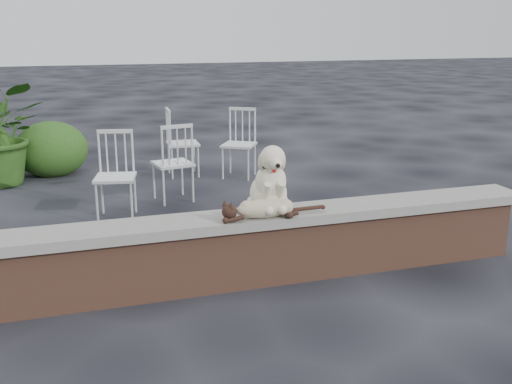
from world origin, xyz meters
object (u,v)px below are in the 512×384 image
object	(u,v)px
chair_d	(239,143)
potted_plant_a	(0,133)
chair_c	(173,162)
chair_b	(115,176)
dog	(268,177)
chair_e	(183,142)
cat	(265,207)

from	to	relation	value
chair_d	potted_plant_a	size ratio (longest dim) A/B	0.69
chair_c	chair_b	bearing A→B (deg)	24.80
dog	potted_plant_a	bearing A→B (deg)	124.17
chair_c	chair_e	world-z (taller)	same
chair_b	chair_c	size ratio (longest dim) A/B	1.00
cat	chair_d	world-z (taller)	chair_d
chair_c	chair_d	world-z (taller)	same
chair_c	chair_d	size ratio (longest dim) A/B	1.00
chair_e	chair_d	distance (m)	0.79
cat	chair_b	bearing A→B (deg)	117.50
chair_c	potted_plant_a	distance (m)	2.47
chair_d	potted_plant_a	distance (m)	3.12
cat	chair_c	world-z (taller)	chair_c
chair_b	chair_d	bearing A→B (deg)	49.74
cat	potted_plant_a	xyz separation A→B (m)	(-2.26, 4.10, 0.02)
chair_e	chair_d	size ratio (longest dim) A/B	1.00
potted_plant_a	chair_b	bearing A→B (deg)	-56.12
chair_b	potted_plant_a	xyz separation A→B (m)	(-1.29, 1.92, 0.21)
chair_d	cat	bearing A→B (deg)	-70.97
dog	chair_b	distance (m)	2.31
cat	potted_plant_a	world-z (taller)	potted_plant_a
dog	cat	bearing A→B (deg)	-114.52
chair_c	chair_d	xyz separation A→B (m)	(1.07, 0.88, 0.00)
dog	chair_e	bearing A→B (deg)	93.37
chair_c	chair_d	bearing A→B (deg)	-150.32
chair_c	chair_e	size ratio (longest dim) A/B	1.00
chair_b	chair_e	xyz separation A→B (m)	(1.06, 1.69, 0.00)
chair_e	potted_plant_a	distance (m)	2.37
chair_b	chair_e	world-z (taller)	same
cat	potted_plant_a	bearing A→B (deg)	122.39
chair_b	potted_plant_a	world-z (taller)	potted_plant_a
cat	chair_c	size ratio (longest dim) A/B	1.08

